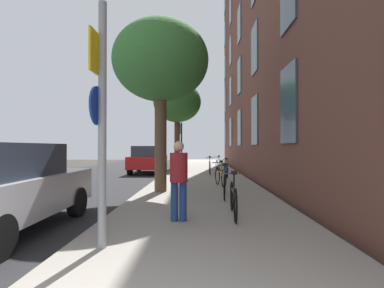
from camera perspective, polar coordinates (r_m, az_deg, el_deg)
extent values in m
plane|color=#332D28|center=(16.70, -10.31, -5.97)|extent=(41.80, 41.80, 0.00)
cube|color=#232326|center=(17.24, -17.19, -5.76)|extent=(7.00, 38.00, 0.01)
cube|color=gray|center=(16.35, 1.86, -5.88)|extent=(4.20, 38.00, 0.12)
cube|color=#384756|center=(8.72, 17.88, 7.23)|extent=(0.06, 1.39, 2.15)
cube|color=#384756|center=(13.56, 11.85, 4.42)|extent=(0.06, 1.39, 2.15)
cube|color=#384756|center=(18.49, 9.02, 3.07)|extent=(0.06, 1.39, 2.15)
cube|color=#384756|center=(23.44, 7.39, 2.29)|extent=(0.06, 1.39, 2.15)
cube|color=#384756|center=(28.42, 6.33, 1.78)|extent=(0.06, 1.39, 2.15)
cube|color=#384756|center=(14.20, 11.82, 17.29)|extent=(0.06, 1.39, 2.15)
cube|color=#384756|center=(18.96, 9.00, 12.70)|extent=(0.06, 1.39, 2.15)
cube|color=#384756|center=(23.82, 7.38, 9.94)|extent=(0.06, 1.39, 2.15)
cube|color=#384756|center=(28.72, 6.32, 8.12)|extent=(0.06, 1.39, 2.15)
cube|color=#384756|center=(19.93, 8.99, 21.62)|extent=(0.06, 1.39, 2.15)
cube|color=#384756|center=(24.60, 7.37, 17.23)|extent=(0.06, 1.39, 2.15)
cube|color=#384756|center=(29.37, 6.31, 14.26)|extent=(0.06, 1.39, 2.15)
cube|color=#384756|center=(25.75, 7.36, 23.98)|extent=(0.06, 1.39, 2.15)
cube|color=#384756|center=(30.35, 6.30, 20.06)|extent=(0.06, 1.39, 2.15)
cube|color=#384756|center=(31.61, 6.30, 25.46)|extent=(0.06, 1.39, 2.15)
cylinder|color=gray|center=(4.51, -16.71, 3.62)|extent=(0.12, 0.12, 3.54)
cube|color=yellow|center=(4.72, -17.63, 16.02)|extent=(0.03, 0.60, 0.60)
cylinder|color=#14339E|center=(4.56, -17.66, 6.95)|extent=(0.03, 0.56, 0.56)
cylinder|color=black|center=(23.07, -2.02, -0.05)|extent=(0.12, 0.12, 3.34)
cube|color=black|center=(23.12, -2.46, 2.97)|extent=(0.20, 0.24, 0.80)
sphere|color=#4B0707|center=(23.15, -2.73, 3.61)|extent=(0.16, 0.16, 0.16)
sphere|color=#523707|center=(23.13, -2.73, 2.97)|extent=(0.16, 0.16, 0.16)
sphere|color=green|center=(23.12, -2.73, 2.33)|extent=(0.16, 0.16, 0.16)
cylinder|color=brown|center=(9.84, -6.00, 0.73)|extent=(0.39, 0.39, 3.34)
ellipsoid|color=#387533|center=(10.24, -5.98, 15.51)|extent=(3.14, 3.14, 2.67)
cylinder|color=#4C3823|center=(21.43, -2.85, 0.43)|extent=(0.40, 0.40, 3.66)
ellipsoid|color=#2D6628|center=(21.67, -2.84, 8.01)|extent=(3.42, 3.42, 2.91)
torus|color=black|center=(6.95, 7.58, -9.78)|extent=(0.07, 0.66, 0.66)
torus|color=black|center=(5.89, 8.26, -11.46)|extent=(0.07, 0.66, 0.66)
cylinder|color=black|center=(6.39, 7.89, -8.94)|extent=(0.09, 0.92, 0.04)
cylinder|color=black|center=(6.14, 8.07, -10.07)|extent=(0.07, 0.56, 0.30)
cylinder|color=black|center=(6.20, 7.99, -6.88)|extent=(0.04, 0.04, 0.28)
cube|color=black|center=(6.18, 7.99, -5.41)|extent=(0.10, 0.24, 0.06)
cylinder|color=#4C4C4C|center=(6.89, 7.57, -5.59)|extent=(0.42, 0.05, 0.03)
torus|color=black|center=(9.32, 6.24, -7.34)|extent=(0.10, 0.70, 0.69)
torus|color=black|center=(8.25, 6.17, -8.22)|extent=(0.10, 0.70, 0.69)
cylinder|color=#194C99|center=(8.76, 6.20, -6.52)|extent=(0.13, 0.92, 0.04)
cylinder|color=#194C99|center=(8.50, 6.19, -7.28)|extent=(0.10, 0.55, 0.30)
cylinder|color=#194C99|center=(8.58, 6.19, -4.92)|extent=(0.04, 0.04, 0.28)
cube|color=black|center=(8.57, 6.19, -3.86)|extent=(0.10, 0.24, 0.06)
cylinder|color=#4C4C4C|center=(9.27, 6.23, -4.11)|extent=(0.42, 0.07, 0.03)
torus|color=black|center=(11.64, 4.86, -6.07)|extent=(0.15, 0.66, 0.67)
torus|color=black|center=(10.70, 6.07, -6.55)|extent=(0.15, 0.66, 0.67)
cylinder|color=#C68C19|center=(11.15, 5.44, -5.36)|extent=(0.18, 0.82, 0.04)
cylinder|color=#C68C19|center=(10.92, 5.75, -5.90)|extent=(0.13, 0.50, 0.27)
cylinder|color=#C68C19|center=(10.99, 5.62, -4.12)|extent=(0.04, 0.04, 0.28)
cube|color=black|center=(10.98, 5.62, -3.29)|extent=(0.10, 0.24, 0.06)
cylinder|color=#4C4C4C|center=(11.60, 4.86, -3.54)|extent=(0.42, 0.10, 0.03)
torus|color=black|center=(14.10, 6.73, -5.08)|extent=(0.15, 0.68, 0.68)
torus|color=black|center=(13.07, 6.42, -5.44)|extent=(0.15, 0.68, 0.68)
cylinder|color=#99999E|center=(13.57, 6.58, -4.47)|extent=(0.19, 0.88, 0.04)
cylinder|color=#99999E|center=(13.32, 6.50, -4.91)|extent=(0.13, 0.53, 0.29)
cylinder|color=#99999E|center=(13.40, 6.53, -3.43)|extent=(0.04, 0.04, 0.28)
cube|color=black|center=(13.39, 6.53, -2.75)|extent=(0.10, 0.24, 0.06)
cylinder|color=#4C4C4C|center=(14.07, 6.73, -2.97)|extent=(0.42, 0.10, 0.03)
torus|color=black|center=(16.41, 3.36, -4.45)|extent=(0.05, 0.69, 0.69)
torus|color=black|center=(15.45, 3.44, -4.68)|extent=(0.05, 0.69, 0.69)
cylinder|color=#B21E1E|center=(15.92, 3.40, -3.88)|extent=(0.05, 0.81, 0.04)
cylinder|color=#B21E1E|center=(15.69, 3.42, -4.25)|extent=(0.05, 0.49, 0.27)
cylinder|color=#B21E1E|center=(15.76, 3.41, -2.99)|extent=(0.04, 0.04, 0.28)
cube|color=black|center=(15.76, 3.41, -2.41)|extent=(0.10, 0.24, 0.06)
cylinder|color=#4C4C4C|center=(16.38, 3.36, -2.62)|extent=(0.42, 0.03, 0.03)
torus|color=black|center=(18.85, 4.76, -4.00)|extent=(0.12, 0.65, 0.65)
torus|color=black|center=(17.87, 5.35, -4.19)|extent=(0.12, 0.65, 0.65)
cylinder|color=#194C99|center=(18.35, 5.05, -3.54)|extent=(0.15, 0.85, 0.04)
cylinder|color=#194C99|center=(18.10, 5.20, -3.83)|extent=(0.11, 0.52, 0.28)
cylinder|color=#194C99|center=(18.19, 5.14, -2.79)|extent=(0.04, 0.04, 0.28)
cube|color=black|center=(18.18, 5.14, -2.28)|extent=(0.10, 0.24, 0.06)
cylinder|color=#4C4C4C|center=(18.82, 4.76, -2.47)|extent=(0.42, 0.08, 0.03)
cylinder|color=navy|center=(5.95, -3.38, -10.86)|extent=(0.14, 0.14, 0.76)
cylinder|color=navy|center=(5.94, -1.71, -10.89)|extent=(0.14, 0.14, 0.76)
cylinder|color=maroon|center=(5.87, -2.54, -4.47)|extent=(0.35, 0.35, 0.57)
sphere|color=tan|center=(5.85, -2.54, -0.47)|extent=(0.21, 0.21, 0.21)
cube|color=#B7B7BC|center=(6.46, -32.21, -8.35)|extent=(1.81, 4.19, 0.70)
cylinder|color=black|center=(8.04, -31.68, -9.32)|extent=(0.22, 0.64, 0.64)
cylinder|color=black|center=(7.31, -21.02, -10.26)|extent=(0.22, 0.64, 0.64)
cube|color=red|center=(18.21, -8.28, -3.38)|extent=(1.87, 3.95, 0.70)
cube|color=#2D3847|center=(18.00, -8.38, -1.34)|extent=(1.56, 2.22, 0.60)
cylinder|color=black|center=(19.62, -10.08, -4.20)|extent=(0.22, 0.64, 0.64)
cylinder|color=black|center=(19.36, -5.21, -4.26)|extent=(0.22, 0.64, 0.64)
cylinder|color=black|center=(17.16, -11.75, -4.71)|extent=(0.22, 0.64, 0.64)
cylinder|color=black|center=(16.87, -6.19, -4.79)|extent=(0.22, 0.64, 0.64)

